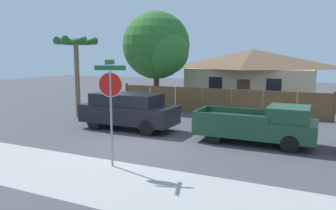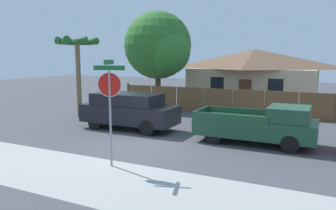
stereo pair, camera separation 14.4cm
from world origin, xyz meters
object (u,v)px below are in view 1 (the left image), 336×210
object	(u,v)px
house	(252,75)
red_suv	(128,110)
oak_tree	(158,47)
stop_sign	(111,94)
palm_tree	(76,49)
orange_pickup	(260,125)

from	to	relation	value
house	red_suv	xyz separation A→B (m)	(-3.52, -12.70, -1.19)
oak_tree	stop_sign	distance (m)	13.46
red_suv	stop_sign	size ratio (longest dim) A/B	1.39
house	stop_sign	world-z (taller)	house
house	red_suv	bearing A→B (deg)	-105.52
house	palm_tree	distance (m)	13.86
house	oak_tree	world-z (taller)	oak_tree
house	orange_pickup	world-z (taller)	house
red_suv	stop_sign	xyz separation A→B (m)	(2.52, -4.99, 1.42)
house	palm_tree	size ratio (longest dim) A/B	2.10
orange_pickup	stop_sign	bearing A→B (deg)	-127.51
palm_tree	stop_sign	distance (m)	9.68
house	oak_tree	xyz separation A→B (m)	(-5.67, -5.20, 2.13)
palm_tree	stop_sign	size ratio (longest dim) A/B	1.36
oak_tree	palm_tree	distance (m)	6.42
house	stop_sign	size ratio (longest dim) A/B	2.86
oak_tree	red_suv	distance (m)	8.47
palm_tree	red_suv	distance (m)	5.61
palm_tree	red_suv	size ratio (longest dim) A/B	0.98
house	oak_tree	size ratio (longest dim) A/B	1.46
oak_tree	orange_pickup	bearing A→B (deg)	-41.35
house	palm_tree	xyz separation A→B (m)	(-7.98, -11.18, 1.87)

